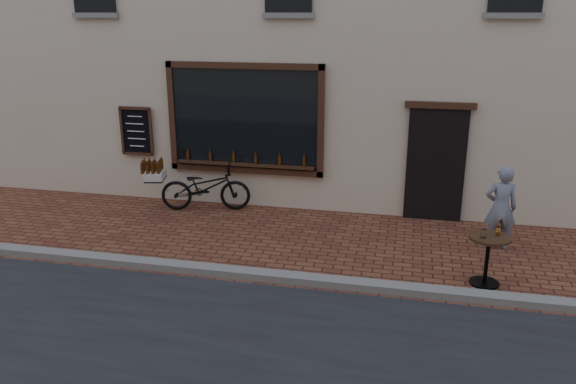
# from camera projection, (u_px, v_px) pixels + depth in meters

# --- Properties ---
(ground) EXTENTS (90.00, 90.00, 0.00)m
(ground) POSITION_uv_depth(u_px,v_px,m) (304.00, 289.00, 8.30)
(ground) COLOR #56281B
(ground) RESTS_ON ground
(kerb) EXTENTS (90.00, 0.25, 0.12)m
(kerb) POSITION_uv_depth(u_px,v_px,m) (307.00, 279.00, 8.46)
(kerb) COLOR slate
(kerb) RESTS_ON ground
(cargo_bicycle) EXTENTS (2.20, 1.06, 1.03)m
(cargo_bicycle) POSITION_uv_depth(u_px,v_px,m) (204.00, 187.00, 11.51)
(cargo_bicycle) COLOR black
(cargo_bicycle) RESTS_ON ground
(bistro_table) EXTENTS (0.60, 0.60, 1.03)m
(bistro_table) POSITION_uv_depth(u_px,v_px,m) (488.00, 250.00, 8.30)
(bistro_table) COLOR black
(bistro_table) RESTS_ON ground
(pedestrian) EXTENTS (0.56, 0.39, 1.48)m
(pedestrian) POSITION_uv_depth(u_px,v_px,m) (501.00, 208.00, 9.51)
(pedestrian) COLOR slate
(pedestrian) RESTS_ON ground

